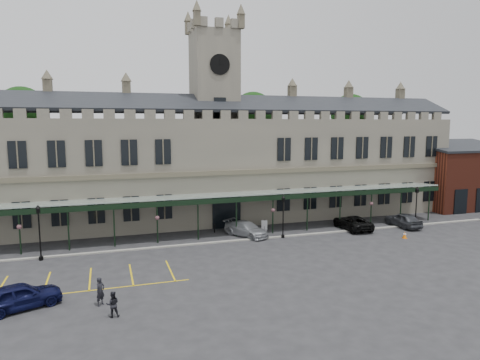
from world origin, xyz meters
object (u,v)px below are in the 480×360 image
object	(u,v)px
car_left_a	(20,296)
person_b	(113,304)
lamp_post_mid	(283,213)
car_van	(352,222)
station_building	(215,166)
person_a	(100,291)
car_taxi	(246,229)
car_right_a	(403,220)
clock_tower	(214,110)
lamp_post_left	(39,227)
lamp_post_right	(416,203)
traffic_cone	(405,235)
sign_board	(264,225)

from	to	relation	value
car_left_a	person_b	distance (m)	6.24
lamp_post_mid	car_van	bearing A→B (deg)	6.42
station_building	person_a	size ratio (longest dim) A/B	32.79
car_left_a	car_taxi	bearing A→B (deg)	-78.94
car_right_a	person_b	xyz separation A→B (m)	(-31.49, -13.53, -0.01)
clock_tower	person_a	distance (m)	28.50
lamp_post_left	car_van	distance (m)	31.18
lamp_post_mid	car_van	size ratio (longest dim) A/B	0.81
lamp_post_right	station_building	bearing A→B (deg)	151.36
clock_tower	traffic_cone	world-z (taller)	clock_tower
traffic_cone	car_van	xyz separation A→B (m)	(-2.98, 4.90, 0.42)
traffic_cone	station_building	bearing A→B (deg)	137.66
clock_tower	lamp_post_mid	bearing A→B (deg)	-67.96
car_left_a	car_taxi	xyz separation A→B (m)	(19.00, 12.25, -0.09)
lamp_post_left	car_taxi	world-z (taller)	lamp_post_left
lamp_post_right	sign_board	xyz separation A→B (m)	(-16.59, 3.75, -2.18)
station_building	sign_board	xyz separation A→B (m)	(3.60, -7.29, -5.92)
lamp_post_left	traffic_cone	size ratio (longest dim) A/B	7.08
car_van	lamp_post_left	bearing A→B (deg)	3.58
car_van	car_right_a	size ratio (longest dim) A/B	1.14
car_van	traffic_cone	bearing A→B (deg)	122.38
station_building	clock_tower	size ratio (longest dim) A/B	2.42
lamp_post_right	traffic_cone	size ratio (longest dim) A/B	6.80
sign_board	clock_tower	bearing A→B (deg)	129.37
car_left_a	person_a	world-z (taller)	person_a
clock_tower	person_a	xyz separation A→B (m)	(-13.20, -22.12, -12.20)
station_building	person_b	world-z (taller)	station_building
lamp_post_mid	car_left_a	distance (m)	24.73
station_building	car_left_a	xyz separation A→B (m)	(-18.00, -21.10, -5.63)
lamp_post_left	person_a	size ratio (longest dim) A/B	2.62
car_right_a	station_building	bearing A→B (deg)	-29.44
car_left_a	lamp_post_left	bearing A→B (deg)	-21.27
traffic_cone	car_taxi	world-z (taller)	car_taxi
person_a	clock_tower	bearing A→B (deg)	13.69
traffic_cone	car_taxi	size ratio (longest dim) A/B	0.13
station_building	lamp_post_left	bearing A→B (deg)	-148.67
clock_tower	car_taxi	xyz separation A→B (m)	(1.00, -8.93, -12.37)
lamp_post_left	car_taxi	size ratio (longest dim) A/B	0.94
sign_board	car_right_a	bearing A→B (deg)	1.56
car_right_a	person_b	size ratio (longest dim) A/B	2.97
lamp_post_right	person_b	bearing A→B (deg)	-158.33
car_left_a	car_van	xyz separation A→B (m)	(31.00, 11.44, -0.09)
traffic_cone	car_left_a	size ratio (longest dim) A/B	0.14
traffic_cone	car_right_a	distance (m)	5.09
station_building	lamp_post_mid	distance (m)	12.12
traffic_cone	car_van	world-z (taller)	car_van
car_taxi	car_right_a	world-z (taller)	car_right_a
lamp_post_left	car_right_a	size ratio (longest dim) A/B	1.01
station_building	sign_board	world-z (taller)	station_building
car_left_a	car_van	world-z (taller)	car_left_a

